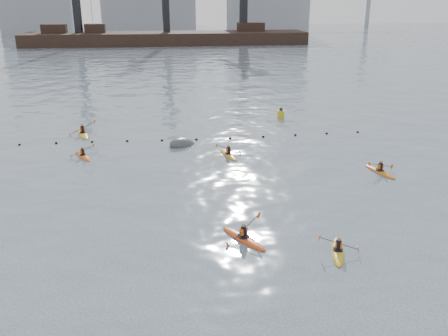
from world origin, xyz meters
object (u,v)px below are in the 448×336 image
(kayaker_0, at_px, (243,238))
(kayaker_1, at_px, (338,251))
(nav_buoy, at_px, (281,114))
(mooring_buoy, at_px, (182,145))
(kayaker_4, at_px, (380,171))
(kayaker_3, at_px, (228,154))
(kayaker_2, at_px, (83,156))
(kayaker_5, at_px, (83,133))

(kayaker_0, xyz_separation_m, kayaker_1, (4.40, -1.90, -0.01))
(nav_buoy, bearing_deg, mooring_buoy, -141.97)
(kayaker_0, distance_m, kayaker_4, 14.22)
(kayaker_4, distance_m, mooring_buoy, 16.15)
(kayaker_3, bearing_deg, kayaker_4, -40.93)
(kayaker_1, relative_size, kayaker_3, 0.94)
(kayaker_2, xyz_separation_m, kayaker_3, (11.40, -1.19, 0.01))
(kayaker_1, xyz_separation_m, nav_buoy, (3.83, 27.22, 0.31))
(kayaker_1, bearing_deg, mooring_buoy, 127.58)
(kayaker_4, relative_size, kayaker_5, 0.89)
(kayaker_2, xyz_separation_m, kayaker_4, (21.65, -6.39, 0.01))
(kayaker_4, bearing_deg, kayaker_3, -41.28)
(kayaker_1, height_order, kayaker_2, kayaker_2)
(kayaker_1, height_order, kayaker_3, kayaker_3)
(kayaker_2, distance_m, kayaker_3, 11.47)
(kayaker_4, bearing_deg, nav_buoy, -93.74)
(kayaker_1, distance_m, nav_buoy, 27.49)
(kayaker_3, relative_size, nav_buoy, 2.45)
(kayaker_4, relative_size, nav_buoy, 2.52)
(kayaker_5, distance_m, mooring_buoy, 9.86)
(kayaker_5, relative_size, nav_buoy, 2.83)
(kayaker_0, xyz_separation_m, nav_buoy, (8.22, 25.32, 0.29))
(kayaker_3, height_order, kayaker_5, kayaker_5)
(kayaker_5, relative_size, mooring_buoy, 1.47)
(kayaker_3, xyz_separation_m, mooring_buoy, (-3.50, 3.29, -0.10))
(kayaker_3, bearing_deg, nav_buoy, 44.48)
(kayaker_0, xyz_separation_m, kayaker_5, (-11.21, 21.40, 0.01))
(kayaker_2, distance_m, mooring_buoy, 8.18)
(kayaker_3, relative_size, mooring_buoy, 1.27)
(kayaker_0, xyz_separation_m, kayaker_2, (-10.28, 14.93, -0.01))
(kayaker_0, distance_m, kayaker_2, 18.13)
(kayaker_4, bearing_deg, mooring_buoy, -46.08)
(kayaker_4, xyz_separation_m, kayaker_5, (-22.58, 12.85, 0.01))
(kayaker_2, height_order, kayaker_4, kayaker_4)
(kayaker_1, relative_size, kayaker_4, 0.91)
(kayaker_2, relative_size, nav_buoy, 2.19)
(kayaker_1, bearing_deg, kayaker_5, 141.74)
(kayaker_5, height_order, mooring_buoy, kayaker_5)
(kayaker_1, height_order, kayaker_5, kayaker_5)
(kayaker_2, relative_size, kayaker_3, 0.89)
(kayaker_0, distance_m, kayaker_1, 4.79)
(kayaker_2, distance_m, kayaker_4, 22.57)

